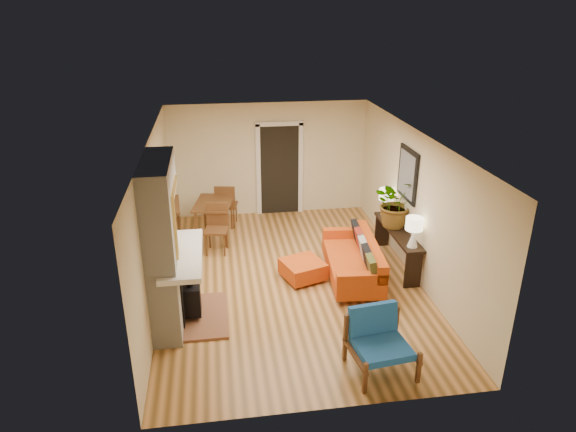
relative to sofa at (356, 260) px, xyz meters
name	(u,v)px	position (x,y,z in m)	size (l,w,h in m)	color
room_shell	(299,169)	(-0.59, 2.73, 0.90)	(6.50, 6.50, 6.50)	tan
fireplace	(167,249)	(-3.20, -0.91, 0.90)	(1.09, 1.68, 2.60)	white
sofa	(356,260)	(0.00, 0.00, 0.00)	(1.02, 2.03, 0.77)	silver
ottoman	(303,269)	(-0.96, 0.07, -0.14)	(0.86, 0.86, 0.34)	silver
blue_chair	(378,337)	(-0.38, -2.45, 0.11)	(0.90, 0.88, 0.84)	brown
dining_table	(218,209)	(-2.42, 2.07, 0.30)	(1.00, 1.86, 0.98)	brown
console_table	(397,237)	(0.87, 0.34, 0.24)	(0.34, 1.85, 0.72)	black
lamp_near	(414,229)	(0.87, -0.37, 0.72)	(0.30, 0.30, 0.54)	white
lamp_far	(386,199)	(0.87, 1.09, 0.72)	(0.30, 0.30, 0.54)	white
houseplant	(396,202)	(0.86, 0.54, 0.86)	(0.85, 0.73, 0.94)	#1E5919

